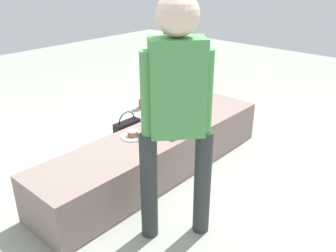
# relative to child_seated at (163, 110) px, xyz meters

# --- Properties ---
(ground_plane) EXTENTS (12.00, 12.00, 0.00)m
(ground_plane) POSITION_rel_child_seated_xyz_m (-0.06, 0.02, -0.64)
(ground_plane) COLOR #9DA094
(concrete_ledge) EXTENTS (2.56, 0.59, 0.42)m
(concrete_ledge) POSITION_rel_child_seated_xyz_m (-0.06, 0.02, -0.42)
(concrete_ledge) COLOR gray
(concrete_ledge) RESTS_ON ground_plane
(child_seated) EXTENTS (0.28, 0.32, 0.48)m
(child_seated) POSITION_rel_child_seated_xyz_m (0.00, 0.00, 0.00)
(child_seated) COLOR #28174E
(child_seated) RESTS_ON concrete_ledge
(adult_standing) EXTENTS (0.41, 0.39, 1.72)m
(adult_standing) POSITION_rel_child_seated_xyz_m (-0.60, -0.67, 0.40)
(adult_standing) COLOR #2E3435
(adult_standing) RESTS_ON ground_plane
(cake_plate) EXTENTS (0.22, 0.22, 0.07)m
(cake_plate) POSITION_rel_child_seated_xyz_m (-0.28, 0.12, -0.19)
(cake_plate) COLOR white
(cake_plate) RESTS_ON concrete_ledge
(gift_bag) EXTENTS (0.22, 0.10, 0.37)m
(gift_bag) POSITION_rel_child_seated_xyz_m (0.72, 0.81, -0.47)
(gift_bag) COLOR #B259BF
(gift_bag) RESTS_ON ground_plane
(railing_post) EXTENTS (0.36, 0.36, 1.23)m
(railing_post) POSITION_rel_child_seated_xyz_m (1.60, 1.38, -0.16)
(railing_post) COLOR black
(railing_post) RESTS_ON ground_plane
(water_bottle_near_gift) EXTENTS (0.06, 0.06, 0.21)m
(water_bottle_near_gift) POSITION_rel_child_seated_xyz_m (-0.25, 0.49, -0.54)
(water_bottle_near_gift) COLOR silver
(water_bottle_near_gift) RESTS_ON ground_plane
(party_cup_red) EXTENTS (0.09, 0.09, 0.11)m
(party_cup_red) POSITION_rel_child_seated_xyz_m (1.06, 1.38, -0.58)
(party_cup_red) COLOR red
(party_cup_red) RESTS_ON ground_plane
(handbag_black_leather) EXTENTS (0.33, 0.11, 0.35)m
(handbag_black_leather) POSITION_rel_child_seated_xyz_m (0.22, 0.77, -0.51)
(handbag_black_leather) COLOR black
(handbag_black_leather) RESTS_ON ground_plane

